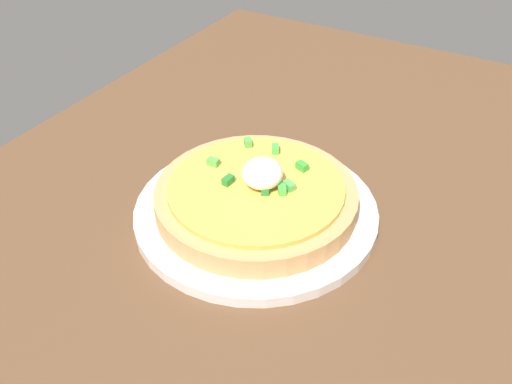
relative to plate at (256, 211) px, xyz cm
name	(u,v)px	position (x,y,z in cm)	size (l,w,h in cm)	color
dining_table	(343,233)	(-3.26, 8.96, -1.70)	(100.99, 88.24, 2.18)	brown
plate	(256,211)	(0.00, 0.00, 0.00)	(26.09, 26.09, 1.22)	silver
pizza	(256,195)	(-0.03, 0.02, 2.13)	(21.41, 21.41, 5.94)	tan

